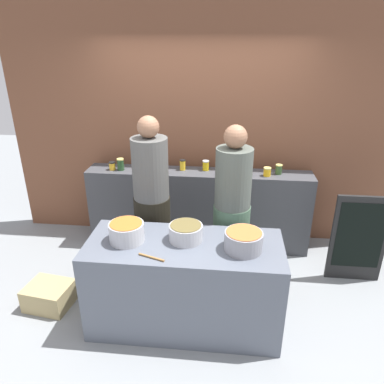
# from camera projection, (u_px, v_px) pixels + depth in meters

# --- Properties ---
(ground) EXTENTS (12.00, 12.00, 0.00)m
(ground) POSITION_uv_depth(u_px,v_px,m) (188.00, 299.00, 3.73)
(ground) COLOR gray
(storefront_wall) EXTENTS (4.80, 0.12, 3.00)m
(storefront_wall) POSITION_uv_depth(u_px,v_px,m) (201.00, 122.00, 4.45)
(storefront_wall) COLOR brown
(storefront_wall) RESTS_ON ground
(display_shelf) EXTENTS (2.70, 0.36, 0.99)m
(display_shelf) POSITION_uv_depth(u_px,v_px,m) (198.00, 209.00, 4.54)
(display_shelf) COLOR #3D3E43
(display_shelf) RESTS_ON ground
(prep_table) EXTENTS (1.70, 0.70, 0.85)m
(prep_table) POSITION_uv_depth(u_px,v_px,m) (184.00, 284.00, 3.29)
(prep_table) COLOR #555B68
(prep_table) RESTS_ON ground
(preserve_jar_0) EXTENTS (0.08, 0.08, 0.10)m
(preserve_jar_0) POSITION_uv_depth(u_px,v_px,m) (112.00, 166.00, 4.38)
(preserve_jar_0) COLOR gold
(preserve_jar_0) RESTS_ON display_shelf
(preserve_jar_1) EXTENTS (0.08, 0.08, 0.14)m
(preserve_jar_1) POSITION_uv_depth(u_px,v_px,m) (121.00, 164.00, 4.36)
(preserve_jar_1) COLOR #254625
(preserve_jar_1) RESTS_ON display_shelf
(preserve_jar_2) EXTENTS (0.09, 0.09, 0.13)m
(preserve_jar_2) POSITION_uv_depth(u_px,v_px,m) (155.00, 164.00, 4.39)
(preserve_jar_2) COLOR #57145A
(preserve_jar_2) RESTS_ON display_shelf
(preserve_jar_3) EXTENTS (0.07, 0.07, 0.13)m
(preserve_jar_3) POSITION_uv_depth(u_px,v_px,m) (183.00, 165.00, 4.37)
(preserve_jar_3) COLOR yellow
(preserve_jar_3) RESTS_ON display_shelf
(preserve_jar_4) EXTENTS (0.08, 0.08, 0.12)m
(preserve_jar_4) POSITION_uv_depth(u_px,v_px,m) (206.00, 165.00, 4.36)
(preserve_jar_4) COLOR gold
(preserve_jar_4) RESTS_ON display_shelf
(preserve_jar_5) EXTENTS (0.07, 0.07, 0.10)m
(preserve_jar_5) POSITION_uv_depth(u_px,v_px,m) (241.00, 168.00, 4.30)
(preserve_jar_5) COLOR brown
(preserve_jar_5) RESTS_ON display_shelf
(preserve_jar_6) EXTENTS (0.09, 0.09, 0.10)m
(preserve_jar_6) POSITION_uv_depth(u_px,v_px,m) (267.00, 172.00, 4.19)
(preserve_jar_6) COLOR gold
(preserve_jar_6) RESTS_ON display_shelf
(preserve_jar_7) EXTENTS (0.08, 0.08, 0.12)m
(preserve_jar_7) POSITION_uv_depth(u_px,v_px,m) (279.00, 169.00, 4.25)
(preserve_jar_7) COLOR #345129
(preserve_jar_7) RESTS_ON display_shelf
(cooking_pot_left) EXTENTS (0.30, 0.30, 0.17)m
(cooking_pot_left) POSITION_uv_depth(u_px,v_px,m) (127.00, 232.00, 3.13)
(cooking_pot_left) COLOR #B7B7BC
(cooking_pot_left) RESTS_ON prep_table
(cooking_pot_center) EXTENTS (0.29, 0.29, 0.15)m
(cooking_pot_center) POSITION_uv_depth(u_px,v_px,m) (186.00, 233.00, 3.15)
(cooking_pot_center) COLOR #B7B7BC
(cooking_pot_center) RESTS_ON prep_table
(cooking_pot_right) EXTENTS (0.32, 0.32, 0.17)m
(cooking_pot_right) POSITION_uv_depth(u_px,v_px,m) (243.00, 241.00, 3.00)
(cooking_pot_right) COLOR gray
(cooking_pot_right) RESTS_ON prep_table
(wooden_spoon) EXTENTS (0.23, 0.10, 0.02)m
(wooden_spoon) POSITION_uv_depth(u_px,v_px,m) (151.00, 257.00, 2.92)
(wooden_spoon) COLOR #9E703D
(wooden_spoon) RESTS_ON prep_table
(cook_with_tongs) EXTENTS (0.37, 0.37, 1.81)m
(cook_with_tongs) POSITION_uv_depth(u_px,v_px,m) (152.00, 212.00, 3.72)
(cook_with_tongs) COLOR black
(cook_with_tongs) RESTS_ON ground
(cook_in_cap) EXTENTS (0.37, 0.37, 1.75)m
(cook_in_cap) POSITION_uv_depth(u_px,v_px,m) (231.00, 220.00, 3.63)
(cook_in_cap) COLOR #435F49
(cook_in_cap) RESTS_ON ground
(bread_crate) EXTENTS (0.47, 0.41, 0.23)m
(bread_crate) POSITION_uv_depth(u_px,v_px,m) (49.00, 295.00, 3.61)
(bread_crate) COLOR tan
(bread_crate) RESTS_ON ground
(chalkboard_sign) EXTENTS (0.57, 0.05, 1.00)m
(chalkboard_sign) POSITION_uv_depth(u_px,v_px,m) (359.00, 239.00, 3.86)
(chalkboard_sign) COLOR black
(chalkboard_sign) RESTS_ON ground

